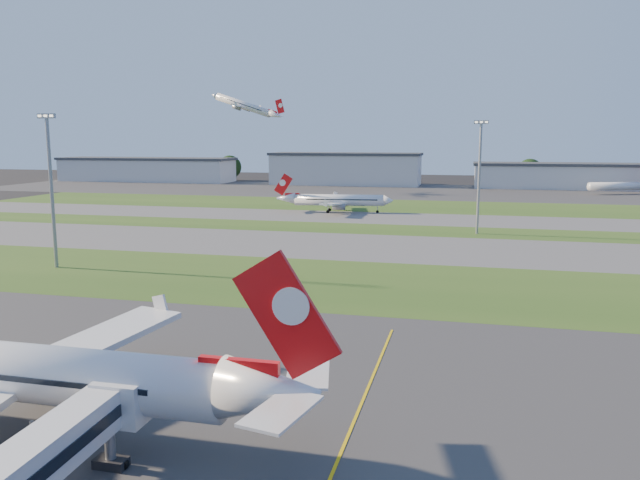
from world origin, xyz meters
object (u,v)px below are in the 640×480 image
(mini_jet_near, at_px, (620,186))
(light_mast_west, at_px, (51,181))
(airliner_taxiing, at_px, (338,200))
(airliner_parked, at_px, (15,373))
(light_mast_centre, at_px, (479,170))

(mini_jet_near, relative_size, light_mast_west, 1.05)
(airliner_taxiing, bearing_deg, light_mast_west, 65.04)
(airliner_taxiing, xyz_separation_m, light_mast_west, (-29.97, -90.26, 11.21))
(mini_jet_near, bearing_deg, airliner_parked, -133.51)
(mini_jet_near, distance_m, light_mast_west, 217.63)
(airliner_parked, relative_size, mini_jet_near, 1.54)
(airliner_parked, bearing_deg, airliner_taxiing, 92.61)
(light_mast_west, bearing_deg, mini_jet_near, 54.63)
(light_mast_west, relative_size, light_mast_centre, 1.00)
(light_mast_centre, bearing_deg, light_mast_west, -141.34)
(airliner_taxiing, height_order, mini_jet_near, airliner_taxiing)
(airliner_taxiing, bearing_deg, airliner_parked, 85.79)
(airliner_parked, bearing_deg, mini_jet_near, 68.94)
(airliner_parked, xyz_separation_m, light_mast_west, (-35.93, 53.42, 10.22))
(airliner_parked, distance_m, light_mast_centre, 115.05)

